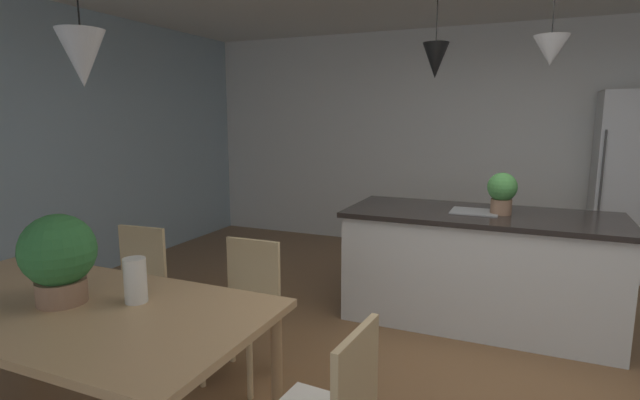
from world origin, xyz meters
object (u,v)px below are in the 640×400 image
object	(u,v)px
kitchen_island	(478,266)
chair_far_right	(243,305)
potted_plant_on_table	(58,255)
vase_on_dining_table	(135,280)
potted_plant_on_island	(502,191)
dining_table	(69,315)
chair_far_left	(132,285)
refrigerator	(631,185)

from	to	relation	value
kitchen_island	chair_far_right	bearing A→B (deg)	-130.77
potted_plant_on_table	vase_on_dining_table	xyz separation A→B (m)	(0.33, 0.15, -0.13)
potted_plant_on_island	vase_on_dining_table	size ratio (longest dim) A/B	1.44
dining_table	chair_far_right	xyz separation A→B (m)	(0.46, 0.88, -0.20)
dining_table	chair_far_left	bearing A→B (deg)	117.85
chair_far_right	kitchen_island	size ratio (longest dim) A/B	0.41
dining_table	chair_far_right	world-z (taller)	chair_far_right
potted_plant_on_table	refrigerator	bearing A→B (deg)	53.81
chair_far_right	potted_plant_on_island	world-z (taller)	potted_plant_on_island
dining_table	potted_plant_on_table	distance (m)	0.30
chair_far_right	potted_plant_on_table	xyz separation A→B (m)	(-0.49, -0.88, 0.50)
refrigerator	potted_plant_on_table	bearing A→B (deg)	-126.19
chair_far_right	refrigerator	world-z (taller)	refrigerator
refrigerator	kitchen_island	bearing A→B (deg)	-125.29
chair_far_right	potted_plant_on_table	world-z (taller)	potted_plant_on_table
kitchen_island	potted_plant_on_table	bearing A→B (deg)	-126.88
refrigerator	potted_plant_on_table	size ratio (longest dim) A/B	4.25
refrigerator	vase_on_dining_table	xyz separation A→B (m)	(-2.72, -4.03, -0.11)
dining_table	chair_far_left	world-z (taller)	chair_far_left
refrigerator	vase_on_dining_table	world-z (taller)	refrigerator
chair_far_right	potted_plant_on_island	bearing A→B (deg)	46.22
potted_plant_on_island	chair_far_left	bearing A→B (deg)	-147.66
chair_far_left	vase_on_dining_table	size ratio (longest dim) A/B	3.85
dining_table	kitchen_island	size ratio (longest dim) A/B	0.97
chair_far_right	vase_on_dining_table	size ratio (longest dim) A/B	3.85
kitchen_island	potted_plant_on_island	size ratio (longest dim) A/B	6.45
kitchen_island	vase_on_dining_table	xyz separation A→B (m)	(-1.44, -2.21, 0.39)
kitchen_island	potted_plant_on_table	xyz separation A→B (m)	(-1.77, -2.36, 0.52)
refrigerator	potted_plant_on_table	xyz separation A→B (m)	(-3.06, -4.18, 0.02)
chair_far_left	dining_table	bearing A→B (deg)	-62.15
chair_far_right	chair_far_left	world-z (taller)	same
kitchen_island	potted_plant_on_island	xyz separation A→B (m)	(0.14, 0.00, 0.62)
potted_plant_on_island	vase_on_dining_table	distance (m)	2.72
dining_table	vase_on_dining_table	world-z (taller)	vase_on_dining_table
refrigerator	potted_plant_on_island	world-z (taller)	refrigerator
potted_plant_on_island	potted_plant_on_table	distance (m)	3.04
vase_on_dining_table	chair_far_right	bearing A→B (deg)	77.65
refrigerator	vase_on_dining_table	bearing A→B (deg)	-124.08
chair_far_right	potted_plant_on_table	size ratio (longest dim) A/B	1.94
dining_table	kitchen_island	bearing A→B (deg)	53.64
vase_on_dining_table	potted_plant_on_island	bearing A→B (deg)	54.43
dining_table	chair_far_left	xyz separation A→B (m)	(-0.46, 0.87, -0.20)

